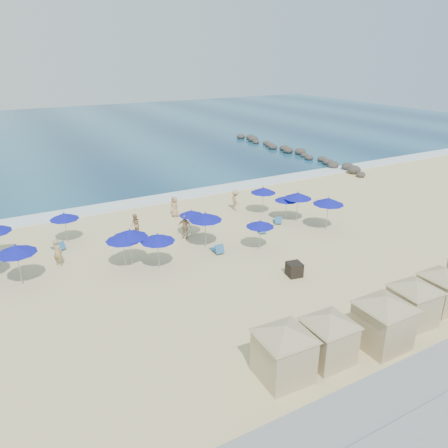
{
  "coord_description": "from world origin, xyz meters",
  "views": [
    {
      "loc": [
        -12.2,
        -20.93,
        12.74
      ],
      "look_at": [
        1.24,
        3.0,
        1.88
      ],
      "focal_mm": 35.0,
      "sensor_mm": 36.0,
      "label": 1
    }
  ],
  "objects": [
    {
      "name": "beachgoer_3",
      "position": [
        6.01,
        9.52,
        0.89
      ],
      "size": [
        0.81,
        1.23,
        1.78
      ],
      "primitive_type": "imported",
      "rotation": [
        0.0,
        0.0,
        1.43
      ],
      "color": "tan",
      "rests_on": "ground"
    },
    {
      "name": "umbrella_10",
      "position": [
        8.33,
        5.45,
        1.88
      ],
      "size": [
        1.9,
        1.9,
        2.16
      ],
      "color": "#A5A8AD",
      "rests_on": "ground"
    },
    {
      "name": "beach_chair_3",
      "position": [
        0.6,
        2.75,
        0.25
      ],
      "size": [
        0.69,
        1.36,
        0.73
      ],
      "color": "#286194",
      "rests_on": "ground"
    },
    {
      "name": "beach_chair_5",
      "position": [
        7.37,
        5.21,
        0.23
      ],
      "size": [
        0.97,
        1.29,
        0.65
      ],
      "color": "#286194",
      "rests_on": "ground"
    },
    {
      "name": "ocean",
      "position": [
        0.0,
        55.0,
        0.03
      ],
      "size": [
        160.0,
        80.0,
        0.06
      ],
      "primitive_type": "cube",
      "color": "navy",
      "rests_on": "ground"
    },
    {
      "name": "rock_jetty",
      "position": [
        24.01,
        24.9,
        0.36
      ],
      "size": [
        2.56,
        26.66,
        0.96
      ],
      "color": "#2E2826",
      "rests_on": "ground"
    },
    {
      "name": "trash_bin",
      "position": [
        3.09,
        -2.43,
        0.43
      ],
      "size": [
        1.0,
        1.0,
        0.86
      ],
      "primitive_type": "cube",
      "rotation": [
        0.0,
        0.0,
        -0.18
      ],
      "color": "black",
      "rests_on": "ground"
    },
    {
      "name": "cabana_0",
      "position": [
        -2.84,
        -9.27,
        1.59
      ],
      "size": [
        4.42,
        4.42,
        2.78
      ],
      "color": "tan",
      "rests_on": "ground"
    },
    {
      "name": "beachgoer_2",
      "position": [
        -0.28,
        6.15,
        0.88
      ],
      "size": [
        1.0,
        1.06,
        1.76
      ],
      "primitive_type": "imported",
      "rotation": [
        0.0,
        0.0,
        5.42
      ],
      "color": "tan",
      "rests_on": "ground"
    },
    {
      "name": "umbrella_1",
      "position": [
        -11.5,
        4.55,
        2.27
      ],
      "size": [
        2.3,
        2.3,
        2.61
      ],
      "color": "#A5A8AD",
      "rests_on": "ground"
    },
    {
      "name": "seawall",
      "position": [
        0.0,
        -13.5,
        0.65
      ],
      "size": [
        160.0,
        6.1,
        1.22
      ],
      "color": "gray",
      "rests_on": "ground"
    },
    {
      "name": "umbrella_8",
      "position": [
        3.37,
        1.79,
        1.91
      ],
      "size": [
        1.93,
        1.93,
        2.2
      ],
      "color": "#A5A8AD",
      "rests_on": "ground"
    },
    {
      "name": "umbrella_4",
      "position": [
        -7.96,
        9.53,
        2.01
      ],
      "size": [
        2.03,
        2.03,
        2.31
      ],
      "color": "#A5A8AD",
      "rests_on": "ground"
    },
    {
      "name": "cabana_1",
      "position": [
        -0.49,
        -9.35,
        1.49
      ],
      "size": [
        4.14,
        4.14,
        2.6
      ],
      "color": "tan",
      "rests_on": "ground"
    },
    {
      "name": "umbrella_9",
      "position": [
        7.56,
        7.62,
        2.08
      ],
      "size": [
        2.11,
        2.11,
        2.4
      ],
      "color": "#A5A8AD",
      "rests_on": "ground"
    },
    {
      "name": "cabana_3",
      "position": [
        5.12,
        -9.24,
        1.51
      ],
      "size": [
        4.21,
        4.21,
        2.64
      ],
      "color": "tan",
      "rests_on": "ground"
    },
    {
      "name": "beachgoer_4",
      "position": [
        0.86,
        10.64,
        0.86
      ],
      "size": [
        0.79,
        0.98,
        1.72
      ],
      "primitive_type": "imported",
      "rotation": [
        0.0,
        0.0,
        5.05
      ],
      "color": "tan",
      "rests_on": "ground"
    },
    {
      "name": "beach_chair_4",
      "position": [
        5.17,
        4.23,
        0.22
      ],
      "size": [
        0.78,
        1.23,
        0.62
      ],
      "color": "#286194",
      "rests_on": "ground"
    },
    {
      "name": "umbrella_6",
      "position": [
        -3.74,
        2.46,
        2.13
      ],
      "size": [
        2.15,
        2.15,
        2.45
      ],
      "color": "#A5A8AD",
      "rests_on": "ground"
    },
    {
      "name": "cabana_2",
      "position": [
        2.4,
        -9.77,
        1.64
      ],
      "size": [
        4.58,
        4.58,
        2.87
      ],
      "color": "tan",
      "rests_on": "ground"
    },
    {
      "name": "cabana_4",
      "position": [
        7.59,
        -9.03,
        1.46
      ],
      "size": [
        4.06,
        4.06,
        2.55
      ],
      "color": "tan",
      "rests_on": "ground"
    },
    {
      "name": "umbrella_7",
      "position": [
        0.34,
        6.26,
        1.8
      ],
      "size": [
        1.83,
        1.83,
        2.08
      ],
      "color": "#A5A8AD",
      "rests_on": "ground"
    },
    {
      "name": "umbrella_5",
      "position": [
        -5.56,
        3.56,
        2.15
      ],
      "size": [
        2.18,
        2.18,
        2.48
      ],
      "color": "#A5A8AD",
      "rests_on": "ground"
    },
    {
      "name": "umbrella_12",
      "position": [
        8.94,
        4.8,
        2.19
      ],
      "size": [
        2.22,
        2.22,
        2.53
      ],
      "color": "#A5A8AD",
      "rests_on": "ground"
    },
    {
      "name": "beachgoer_1",
      "position": [
        -3.29,
        8.28,
        0.85
      ],
      "size": [
        0.7,
        0.86,
        1.69
      ],
      "primitive_type": "imported",
      "rotation": [
        0.0,
        0.0,
        4.78
      ],
      "color": "tan",
      "rests_on": "ground"
    },
    {
      "name": "beach_chair_1",
      "position": [
        -8.71,
        8.55,
        0.22
      ],
      "size": [
        0.96,
        1.27,
        0.64
      ],
      "color": "#286194",
      "rests_on": "ground"
    },
    {
      "name": "umbrella_3",
      "position": [
        -5.09,
        3.69,
        2.24
      ],
      "size": [
        2.27,
        2.27,
        2.58
      ],
      "color": "#A5A8AD",
      "rests_on": "ground"
    },
    {
      "name": "umbrella_13",
      "position": [
        0.3,
        3.94,
        2.3
      ],
      "size": [
        2.33,
        2.33,
        2.65
      ],
      "color": "#A5A8AD",
      "rests_on": "ground"
    },
    {
      "name": "ground",
      "position": [
        0.0,
        0.0,
        0.0
      ],
      "size": [
        160.0,
        160.0,
        0.0
      ],
      "primitive_type": "plane",
      "color": "beige",
      "rests_on": "ground"
    },
    {
      "name": "beachgoer_0",
      "position": [
        -9.15,
        6.06,
        0.91
      ],
      "size": [
        0.77,
        0.78,
        1.82
      ],
      "primitive_type": "imported",
      "rotation": [
        0.0,
        0.0,
        2.34
      ],
      "color": "tan",
      "rests_on": "ground"
    },
    {
      "name": "beach_chair_2",
      "position": [
        -4.03,
        8.13,
        0.23
      ],
      "size": [
        0.71,
        1.29,
        0.68
      ],
      "color": "#286194",
      "rests_on": "ground"
    },
    {
      "name": "surf_line",
      "position": [
        0.0,
        15.5,
        0.04
      ],
      "size": [
        160.0,
        2.5,
        0.08
      ],
      "primitive_type": "cube",
      "color": "white",
      "rests_on": "ground"
    },
    {
      "name": "umbrella_11",
      "position": [
        9.84,
        2.3,
        2.31
      ],
      "size": [
        2.34,
        2.34,
        2.66
      ],
      "color": "#A5A8AD",
      "rests_on": "ground"
    }
  ]
}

